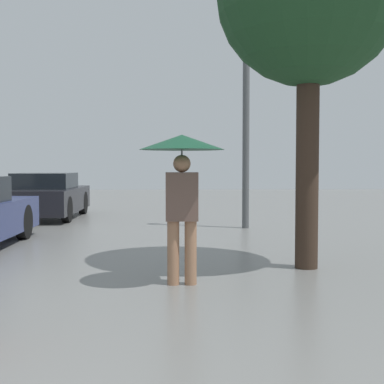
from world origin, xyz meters
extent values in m
cylinder|color=#9E7051|center=(0.28, 5.12, 0.38)|extent=(0.14, 0.14, 0.76)
cylinder|color=#9E7051|center=(0.49, 5.12, 0.38)|extent=(0.14, 0.14, 0.76)
cube|color=brown|center=(0.38, 5.12, 1.04)|extent=(0.38, 0.22, 0.57)
sphere|color=#9E7051|center=(0.38, 5.12, 1.42)|extent=(0.20, 0.20, 0.20)
cylinder|color=#515456|center=(0.38, 5.12, 1.28)|extent=(0.02, 0.02, 0.60)
cone|color=#14472D|center=(0.38, 5.12, 1.67)|extent=(0.99, 0.99, 0.17)
cylinder|color=black|center=(-2.57, 9.12, 0.33)|extent=(0.18, 0.66, 0.66)
cube|color=black|center=(-3.09, 13.24, 0.49)|extent=(1.66, 3.81, 0.62)
cube|color=black|center=(-3.09, 13.05, 1.00)|extent=(1.41, 1.71, 0.40)
cylinder|color=black|center=(-3.83, 14.42, 0.32)|extent=(0.18, 0.65, 0.65)
cylinder|color=black|center=(-2.34, 14.42, 0.32)|extent=(0.18, 0.65, 0.65)
cylinder|color=black|center=(-3.83, 12.06, 0.32)|extent=(0.18, 0.65, 0.65)
cylinder|color=black|center=(-2.34, 12.06, 0.32)|extent=(0.18, 0.65, 0.65)
cylinder|color=#38281E|center=(2.10, 6.08, 1.51)|extent=(0.31, 0.31, 3.03)
cylinder|color=#515456|center=(1.90, 10.77, 2.15)|extent=(0.15, 0.15, 4.30)
sphere|color=beige|center=(1.90, 10.77, 4.39)|extent=(0.31, 0.31, 0.31)
camera|label=1|loc=(0.28, -1.11, 1.40)|focal=50.00mm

